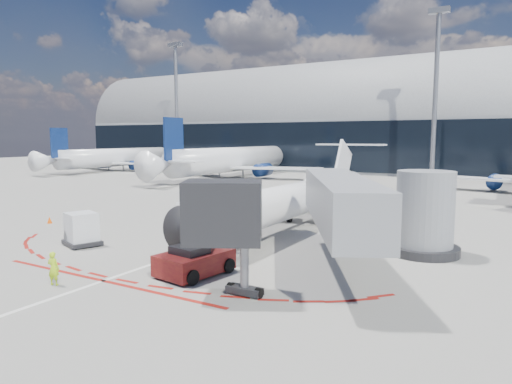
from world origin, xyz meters
The scene contains 14 objects.
ground centered at (0.00, 0.00, 0.00)m, with size 260.00×260.00×0.00m, color slate.
apron_centerline centered at (0.00, 2.00, 0.01)m, with size 0.25×40.00×0.01m, color silver.
apron_stop_bar centered at (0.00, -11.50, 0.01)m, with size 14.00×0.25×0.01m, color maroon.
terminal_building centered at (0.00, 64.97, 8.52)m, with size 150.00×24.15×24.00m.
jet_bridge centered at (9.79, -3.01, 3.01)m, with size 10.03×15.20×4.90m.
light_mast_west centered at (-45.00, 48.00, 12.50)m, with size 0.70×0.70×25.00m, color slate.
light_mast_centre centered at (5.00, 48.00, 12.50)m, with size 0.70×0.70×25.00m, color slate.
regional_jet centered at (2.45, 5.00, 2.18)m, with size 21.12×26.04×6.52m.
pushback_tug centered at (3.08, -8.55, 0.66)m, with size 2.90×5.85×1.49m.
ramp_worker centered at (-1.48, -13.03, 0.78)m, with size 0.57×0.37×1.56m, color #B9EE19.
uld_container centered at (-6.71, -7.21, 1.02)m, with size 2.69×2.49×2.06m.
safety_cone_left centered at (-14.95, -3.58, 0.27)m, with size 0.38×0.38×0.53m, color #FE5505.
bg_airliner_0 centered at (-53.72, 40.22, 5.19)m, with size 32.08×33.97×10.38m, color white, non-canonical shape.
bg_airliner_1 centered at (-24.99, 38.71, 5.86)m, with size 36.23×38.36×11.72m, color white, non-canonical shape.
Camera 1 is at (16.57, -25.83, 6.70)m, focal length 32.00 mm.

